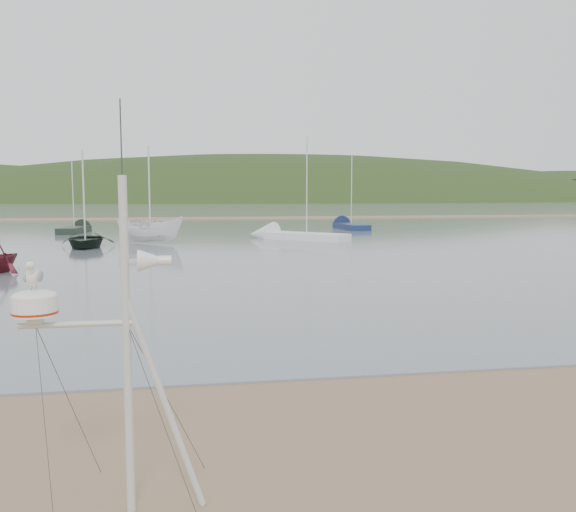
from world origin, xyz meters
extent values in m
plane|color=#7D6248|center=(0.00, 0.00, 0.00)|extent=(560.00, 560.00, 0.00)
cube|color=slate|center=(0.00, 132.00, 0.02)|extent=(560.00, 256.00, 0.04)
cube|color=#7D6248|center=(0.00, 70.00, 0.07)|extent=(560.00, 7.00, 0.07)
ellipsoid|color=#203214|center=(40.00, 235.00, -22.00)|extent=(400.00, 180.00, 80.00)
cube|color=silver|center=(-36.00, 196.00, 4.00)|extent=(8.40, 6.30, 8.00)
cube|color=silver|center=(-10.00, 196.00, 4.00)|extent=(8.40, 6.30, 8.00)
cube|color=silver|center=(16.00, 196.00, 4.00)|extent=(8.40, 6.30, 8.00)
cube|color=silver|center=(42.00, 196.00, 4.00)|extent=(8.40, 6.30, 8.00)
cube|color=silver|center=(68.00, 196.00, 4.00)|extent=(8.40, 6.30, 8.00)
cube|color=silver|center=(94.00, 196.00, 4.00)|extent=(8.40, 6.30, 8.00)
cube|color=silver|center=(120.00, 196.00, 4.00)|extent=(8.40, 6.30, 8.00)
cylinder|color=beige|center=(0.77, -0.09, 1.78)|extent=(0.09, 0.09, 3.55)
cylinder|color=beige|center=(1.14, -0.09, 1.15)|extent=(0.82, 0.07, 2.33)
cylinder|color=beige|center=(0.28, -0.09, 2.04)|extent=(1.15, 0.06, 0.06)
cylinder|color=#2D382D|center=(0.77, -0.09, 3.91)|extent=(0.01, 0.01, 0.80)
cube|color=beige|center=(-0.12, -0.09, 2.11)|extent=(0.14, 0.14, 0.08)
cylinder|color=white|center=(-0.12, -0.09, 2.25)|extent=(0.44, 0.44, 0.20)
cylinder|color=#9F220B|center=(-0.12, -0.09, 2.18)|extent=(0.45, 0.45, 0.02)
ellipsoid|color=white|center=(-0.12, -0.09, 2.35)|extent=(0.44, 0.44, 0.12)
cone|color=white|center=(1.02, -0.09, 2.68)|extent=(0.23, 0.23, 0.23)
cylinder|color=white|center=(1.18, -0.09, 2.68)|extent=(0.12, 0.10, 0.10)
cube|color=beige|center=(0.86, -0.09, 2.68)|extent=(0.18, 0.04, 0.04)
cylinder|color=tan|center=(-0.14, -0.09, 2.44)|extent=(0.01, 0.01, 0.06)
cylinder|color=tan|center=(-0.10, -0.09, 2.44)|extent=(0.01, 0.01, 0.06)
ellipsoid|color=white|center=(-0.12, -0.09, 2.54)|extent=(0.15, 0.24, 0.18)
ellipsoid|color=#999BA1|center=(-0.19, -0.10, 2.54)|extent=(0.05, 0.19, 0.11)
ellipsoid|color=#999BA1|center=(-0.05, -0.10, 2.54)|extent=(0.05, 0.19, 0.11)
cone|color=white|center=(-0.12, 0.03, 2.52)|extent=(0.08, 0.07, 0.08)
ellipsoid|color=white|center=(-0.12, -0.18, 2.62)|extent=(0.07, 0.07, 0.10)
sphere|color=white|center=(-0.12, -0.20, 2.66)|extent=(0.09, 0.09, 0.09)
cone|color=gold|center=(-0.12, -0.25, 2.66)|extent=(0.02, 0.04, 0.02)
imported|color=black|center=(-4.57, 31.57, 2.24)|extent=(3.18, 1.02, 4.41)
imported|color=white|center=(-0.86, 33.79, 2.32)|extent=(2.27, 2.24, 4.57)
cube|color=black|center=(-7.54, 45.19, 0.29)|extent=(2.09, 5.01, 0.50)
cone|color=black|center=(-7.19, 48.29, 0.29)|extent=(1.74, 1.87, 1.56)
cylinder|color=beige|center=(-7.54, 45.19, 3.22)|extent=(0.08, 0.08, 5.36)
cube|color=white|center=(9.66, 34.78, 0.29)|extent=(5.67, 5.49, 0.50)
cone|color=white|center=(6.87, 37.40, 0.29)|extent=(2.84, 2.83, 1.92)
cylinder|color=beige|center=(9.66, 34.78, 3.83)|extent=(0.08, 0.08, 6.58)
cube|color=#16254D|center=(16.00, 46.18, 0.29)|extent=(2.12, 5.57, 0.50)
cone|color=#16254D|center=(15.76, 49.67, 0.29)|extent=(1.88, 2.03, 1.75)
cylinder|color=beige|center=(16.00, 46.18, 3.55)|extent=(0.08, 0.08, 6.01)
camera|label=1|loc=(1.39, -6.46, 3.39)|focal=38.00mm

